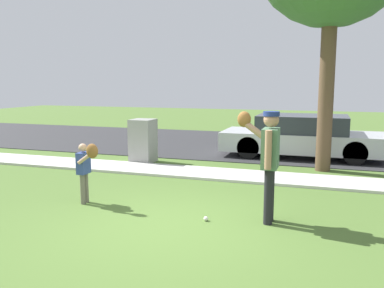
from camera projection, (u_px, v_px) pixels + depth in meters
The scene contains 8 objects.
ground_plane at pixel (222, 176), 9.51m from camera, with size 48.00×48.00×0.00m, color #4C6B2D.
sidewalk_strip at pixel (223, 174), 9.60m from camera, with size 36.00×1.20×0.06m, color beige.
road_surface at pixel (257, 145), 14.29m from camera, with size 36.00×6.80×0.02m, color #2D2D30.
person_adult at pixel (268, 154), 6.26m from camera, with size 0.70×0.64×1.75m.
person_child at pixel (86, 165), 7.25m from camera, with size 0.48×0.43×1.14m.
baseball at pixel (206, 219), 6.45m from camera, with size 0.07×0.07×0.07m, color white.
utility_cabinet at pixel (143, 141), 11.15m from camera, with size 0.60×0.65×1.19m, color gray.
parked_sedan_silver at pixel (302, 136), 11.88m from camera, with size 4.60×1.80×1.23m.
Camera 1 is at (2.26, -5.54, 2.18)m, focal length 37.90 mm.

